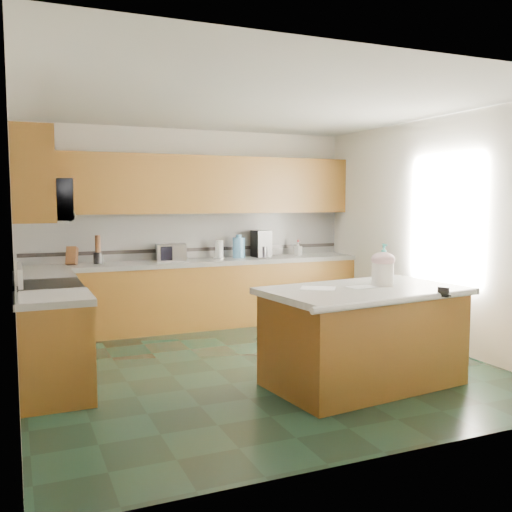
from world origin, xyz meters
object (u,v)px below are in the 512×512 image
treat_jar (383,274)px  soap_bottle_island (384,263)px  toaster_oven (171,252)px  knife_block (72,256)px  island_top (364,291)px  island_base (363,339)px  coffee_maker (261,244)px

treat_jar → soap_bottle_island: bearing=38.5°
toaster_oven → knife_block: bearing=-170.0°
island_top → treat_jar: bearing=5.9°
island_top → toaster_oven: 3.18m
island_base → soap_bottle_island: size_ratio=4.56×
treat_jar → knife_block: knife_block is taller
soap_bottle_island → toaster_oven: soap_bottle_island is taller
coffee_maker → soap_bottle_island: bearing=-91.2°
treat_jar → toaster_oven: size_ratio=0.56×
island_top → toaster_oven: toaster_oven is taller
island_top → island_base: bearing=38.3°
soap_bottle_island → island_top: bearing=-135.7°
island_base → coffee_maker: bearing=78.0°
soap_bottle_island → island_base: bearing=-135.7°
soap_bottle_island → toaster_oven: 3.11m
toaster_oven → treat_jar: bearing=-56.3°
knife_block → toaster_oven: knife_block is taller
soap_bottle_island → coffee_maker: bearing=104.2°
soap_bottle_island → coffee_maker: size_ratio=1.00×
knife_block → island_base: bearing=-30.3°
island_base → treat_jar: (0.24, 0.05, 0.60)m
island_top → treat_jar: (0.24, 0.05, 0.14)m
treat_jar → knife_block: bearing=117.0°
coffee_maker → knife_block: bearing=177.2°
island_base → knife_block: 3.84m
knife_block → coffee_maker: coffee_maker is taller
island_top → toaster_oven: size_ratio=4.72×
island_top → coffee_maker: coffee_maker is taller
knife_block → toaster_oven: bearing=22.0°
island_base → soap_bottle_island: (0.39, 0.25, 0.68)m
knife_block → coffee_maker: (2.60, 0.03, 0.08)m
soap_bottle_island → knife_block: soap_bottle_island is taller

